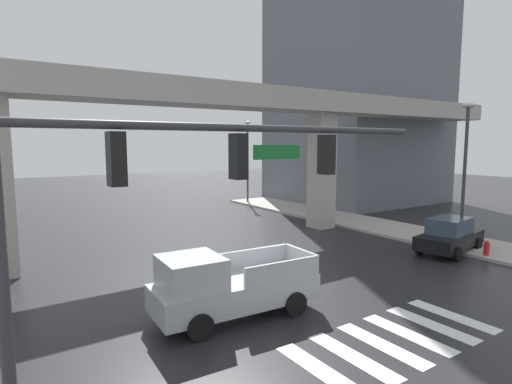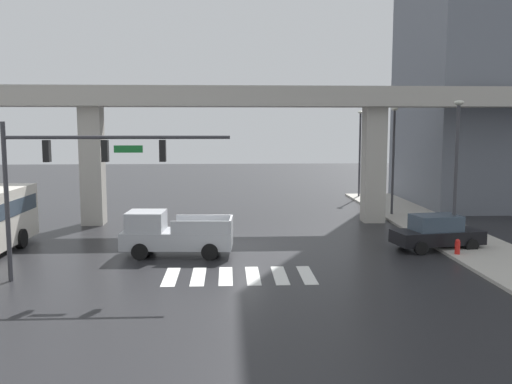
% 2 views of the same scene
% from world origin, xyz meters
% --- Properties ---
extents(ground_plane, '(120.00, 120.00, 0.00)m').
position_xyz_m(ground_plane, '(0.00, 0.00, 0.00)').
color(ground_plane, '#232326').
extents(crosswalk_stripes, '(6.05, 2.80, 0.01)m').
position_xyz_m(crosswalk_stripes, '(-0.00, -5.43, 0.01)').
color(crosswalk_stripes, silver).
rests_on(crosswalk_stripes, ground).
extents(elevated_overpass, '(49.48, 2.60, 8.37)m').
position_xyz_m(elevated_overpass, '(0.00, 6.87, 7.21)').
color(elevated_overpass, '#ADA89E').
rests_on(elevated_overpass, ground).
extents(office_building, '(12.96, 12.01, 35.70)m').
position_xyz_m(office_building, '(20.21, 14.68, 17.85)').
color(office_building, slate).
rests_on(office_building, ground).
extents(sidewalk_east, '(4.00, 36.00, 0.15)m').
position_xyz_m(sidewalk_east, '(11.72, 2.00, 0.07)').
color(sidewalk_east, '#ADA89E').
rests_on(sidewalk_east, ground).
extents(pickup_truck, '(5.20, 2.31, 2.08)m').
position_xyz_m(pickup_truck, '(-3.10, -1.66, 0.99)').
color(pickup_truck, '#A8AAAF').
rests_on(pickup_truck, ground).
extents(sedan_black, '(4.53, 2.49, 1.72)m').
position_xyz_m(sedan_black, '(9.75, -1.12, 0.85)').
color(sedan_black, black).
rests_on(sedan_black, ground).
extents(traffic_signal_mast, '(8.69, 0.32, 6.20)m').
position_xyz_m(traffic_signal_mast, '(-6.28, -5.69, 4.55)').
color(traffic_signal_mast, '#38383D').
rests_on(traffic_signal_mast, ground).
extents(street_lamp_near_corner, '(0.44, 0.70, 7.24)m').
position_xyz_m(street_lamp_near_corner, '(10.52, -1.24, 4.56)').
color(street_lamp_near_corner, '#38383D').
rests_on(street_lamp_near_corner, ground).
extents(street_lamp_mid_block, '(0.44, 0.70, 7.24)m').
position_xyz_m(street_lamp_mid_block, '(10.52, 8.93, 4.56)').
color(street_lamp_mid_block, '#38383D').
rests_on(street_lamp_mid_block, ground).
extents(street_lamp_far_north, '(0.44, 0.70, 7.24)m').
position_xyz_m(street_lamp_far_north, '(10.52, 18.31, 4.56)').
color(street_lamp_far_north, '#38383D').
rests_on(street_lamp_far_north, ground).
extents(fire_hydrant, '(0.24, 0.24, 0.85)m').
position_xyz_m(fire_hydrant, '(10.12, -2.72, 0.43)').
color(fire_hydrant, red).
rests_on(fire_hydrant, ground).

